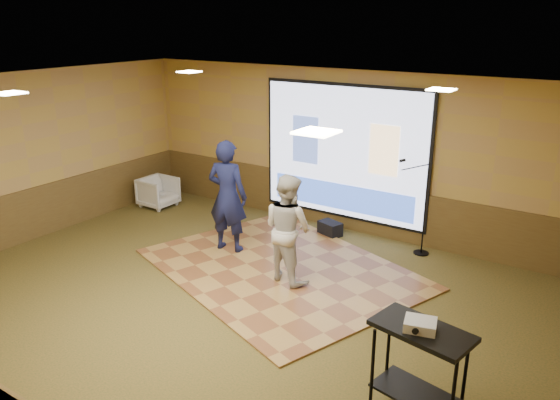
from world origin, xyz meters
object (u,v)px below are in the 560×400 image
Objects in this scene: mic_stand at (420,226)px; banquet_chair at (158,192)px; projector_screen at (343,154)px; player_left at (228,196)px; av_table at (420,354)px; player_right at (288,228)px; duffel_bag at (330,229)px; dance_floor at (281,269)px; projector at (420,325)px.

mic_stand is 2.32× the size of banquet_chair.
mic_stand is at bearing -9.96° from projector_screen.
player_left reaches higher than mic_stand.
av_table is at bearing -54.42° from projector_screen.
av_table reaches higher than banquet_chair.
av_table is (3.02, -4.22, -0.76)m from projector_screen.
mic_stand is at bearing -158.91° from player_left.
player_left is 1.53m from player_right.
player_left is 4.73m from av_table.
projector_screen is 2.04× the size of mic_stand.
projector_screen is 3.28× the size of av_table.
player_right is at bearing -82.51° from projector_screen.
duffel_bag is (-3.03, 3.80, -0.59)m from av_table.
dance_floor is 2.56× the size of mic_stand.
player_right is (1.46, -0.40, -0.13)m from player_left.
av_table is 1.44× the size of banquet_chair.
duffel_bag is (-1.65, -0.13, -0.36)m from mic_stand.
mic_stand is 1.70m from duffel_bag.
mic_stand reaches higher than projector.
av_table is 4.17m from mic_stand.
banquet_chair is (-6.87, 3.27, -0.74)m from projector.
duffel_bag is (-0.01, -0.42, -1.35)m from projector_screen.
projector_screen is 11.09× the size of projector.
duffel_bag is at bearing 91.11° from dance_floor.
dance_floor is 1.54m from player_left.
banquet_chair is (-6.88, 3.24, -0.40)m from av_table.
dance_floor is at bearing -106.01° from banquet_chair.
player_left is 4.63× the size of duffel_bag.
dance_floor is 9.98× the size of duffel_bag.
banquet_chair is 1.68× the size of duffel_bag.
dance_floor is at bearing 162.49° from player_left.
banquet_chair is at bearing 169.76° from mic_stand.
projector_screen is at bearing -68.60° from player_right.
projector_screen reaches higher than player_right.
projector is 0.18× the size of mic_stand.
projector is at bearing 159.40° from player_right.
banquet_chair is (-5.51, -0.70, -0.18)m from mic_stand.
dance_floor is (0.02, -2.15, -1.46)m from projector_screen.
av_table is at bearing 141.56° from player_left.
projector_screen is 1.98× the size of player_right.
banquet_chair is at bearing -4.84° from player_right.
player_right is at bearing 146.08° from av_table.
projector is at bearing -116.88° from av_table.
dance_floor is 3.80m from projector.
duffel_bag is at bearing 113.95° from projector.
player_left is at bearing -125.78° from duffel_bag.
projector_screen reaches higher than player_left.
banquet_chair reaches higher than duffel_bag.
banquet_chair is 3.90m from duffel_bag.
dance_floor is at bearing 130.54° from projector.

